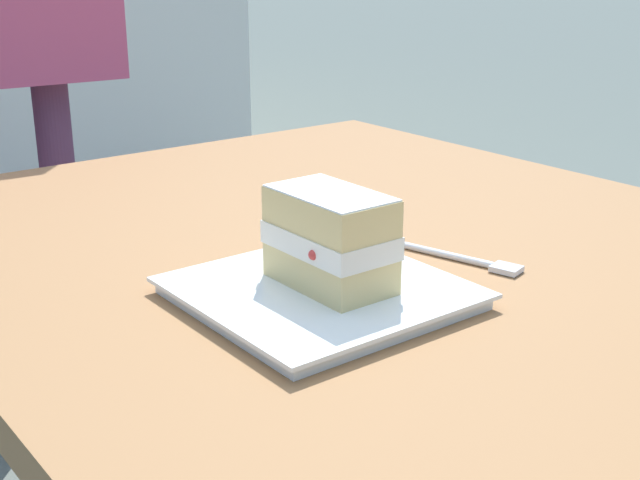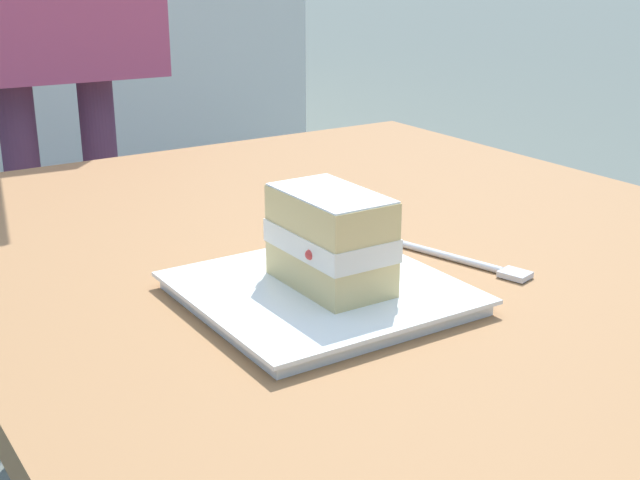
% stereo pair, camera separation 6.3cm
% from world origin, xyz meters
% --- Properties ---
extents(patio_table, '(1.17, 0.93, 0.70)m').
position_xyz_m(patio_table, '(0.00, 0.00, 0.60)').
color(patio_table, olive).
rests_on(patio_table, ground).
extents(dessert_plate, '(0.24, 0.24, 0.02)m').
position_xyz_m(dessert_plate, '(0.10, -0.15, 0.71)').
color(dessert_plate, white).
rests_on(dessert_plate, patio_table).
extents(cake_slice, '(0.13, 0.09, 0.09)m').
position_xyz_m(cake_slice, '(0.10, -0.14, 0.76)').
color(cake_slice, '#E0C17A').
rests_on(cake_slice, dessert_plate).
extents(dessert_fork, '(0.17, 0.06, 0.01)m').
position_xyz_m(dessert_fork, '(0.10, 0.04, 0.70)').
color(dessert_fork, silver).
rests_on(dessert_fork, patio_table).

